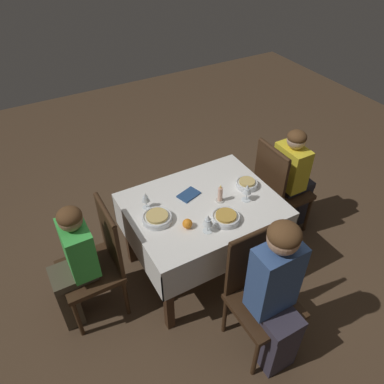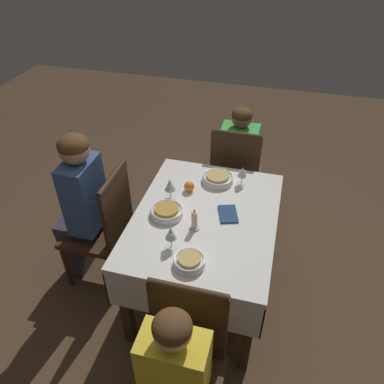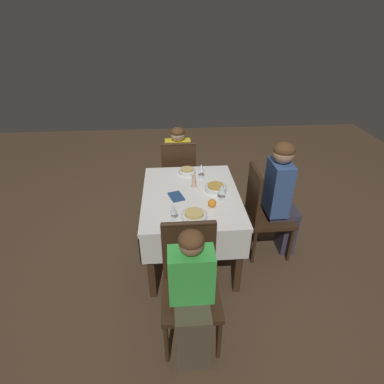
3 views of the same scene
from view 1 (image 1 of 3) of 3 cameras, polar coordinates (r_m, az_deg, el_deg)
ground_plane at (r=3.37m, az=1.42°, el=-11.25°), size 8.00×8.00×0.00m
dining_table at (r=2.91m, az=1.62°, el=-3.37°), size 1.13×0.89×0.74m
chair_south at (r=2.63m, az=10.17°, el=-14.39°), size 0.42×0.42×0.96m
chair_east at (r=3.44m, az=12.97°, el=0.78°), size 0.42×0.42×0.96m
chair_west at (r=2.83m, az=-14.11°, el=-9.89°), size 0.42×0.42×0.96m
person_adult_denim at (r=2.43m, az=12.94°, el=-14.56°), size 0.30×0.34×1.21m
person_child_yellow at (r=3.50m, az=15.24°, el=2.42°), size 0.33×0.30×1.06m
person_child_green at (r=2.78m, az=-17.65°, el=-10.24°), size 0.33×0.30×1.05m
bowl_south at (r=2.69m, az=5.19°, el=-3.87°), size 0.21×0.21×0.06m
wine_glass_south at (r=2.55m, az=2.44°, el=-4.35°), size 0.07×0.07×0.15m
bowl_east at (r=3.01m, az=8.36°, el=1.29°), size 0.17×0.17×0.06m
wine_glass_east at (r=2.83m, az=8.40°, el=0.37°), size 0.07×0.07×0.15m
bowl_west at (r=2.69m, az=-5.36°, el=-3.87°), size 0.22×0.22×0.06m
wine_glass_west at (r=2.75m, az=-7.10°, el=-0.86°), size 0.06×0.06×0.14m
candle_centerpiece at (r=2.83m, az=4.31°, el=-0.51°), size 0.06×0.06×0.15m
orange_fruit at (r=2.62m, az=-0.71°, el=-4.84°), size 0.07×0.07×0.07m
napkin_red_folded at (r=2.90m, az=-0.50°, el=-0.41°), size 0.19×0.16×0.01m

